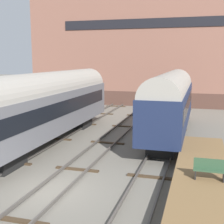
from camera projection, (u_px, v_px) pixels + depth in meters
ground_plane at (53, 191)px, 15.05m from camera, size 200.00×200.00×0.00m
track_middle at (53, 188)px, 15.02m from camera, size 2.60×60.00×0.26m
track_right at (140, 199)px, 13.86m from camera, size 2.60×60.00×0.26m
train_car_navy at (170, 100)px, 25.25m from camera, size 2.90×15.44×5.28m
train_car_grey at (49, 103)px, 23.26m from camera, size 3.03×18.15×5.37m
station_platform at (202, 174)px, 14.72m from camera, size 2.56×13.76×1.03m
bench at (210, 169)px, 13.74m from camera, size 1.40×0.40×0.91m
warehouse_building at (163, 35)px, 46.22m from camera, size 36.18×13.62×19.69m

